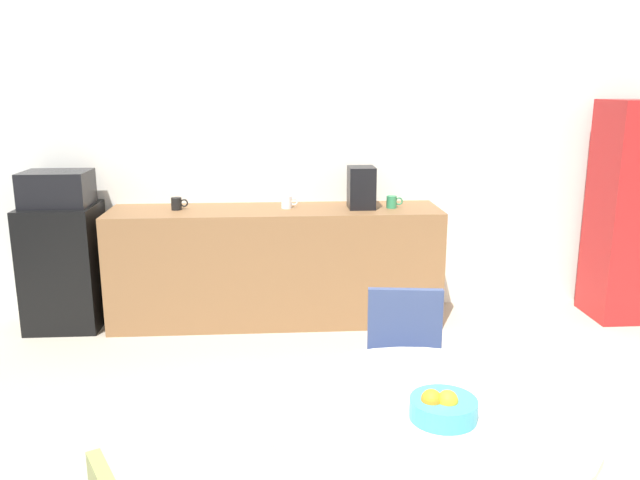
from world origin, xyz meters
TOP-DOWN VIEW (x-y plane):
  - wall_back at (0.00, 3.00)m, footprint 6.00×0.10m
  - counter_block at (-0.28, 2.65)m, footprint 2.55×0.60m
  - mini_fridge at (-1.90, 2.65)m, footprint 0.54×0.54m
  - microwave at (-1.90, 2.65)m, footprint 0.48×0.38m
  - locker_cabinet at (2.55, 2.55)m, footprint 0.60×0.50m
  - round_table at (0.25, -0.24)m, footprint 1.12×1.12m
  - chair_navy at (0.37, 0.73)m, footprint 0.47×0.47m
  - fruit_bowl at (0.28, -0.29)m, footprint 0.23×0.23m
  - mug_white at (0.63, 2.63)m, footprint 0.13×0.08m
  - mug_green at (-0.18, 2.68)m, footprint 0.13×0.08m
  - mug_red at (-1.02, 2.67)m, footprint 0.13×0.08m
  - coffee_maker at (0.39, 2.65)m, footprint 0.20×0.24m

SIDE VIEW (x-z plane):
  - counter_block at x=-0.28m, z-range 0.00..0.90m
  - mini_fridge at x=-1.90m, z-range 0.00..0.95m
  - chair_navy at x=0.37m, z-range 0.11..0.94m
  - round_table at x=0.25m, z-range 0.24..0.97m
  - fruit_bowl at x=0.28m, z-range 0.72..0.83m
  - locker_cabinet at x=2.55m, z-range 0.00..1.72m
  - mug_white at x=0.63m, z-range 0.90..1.00m
  - mug_green at x=-0.18m, z-range 0.90..1.00m
  - mug_red at x=-1.02m, z-range 0.90..1.00m
  - coffee_maker at x=0.39m, z-range 0.90..1.22m
  - microwave at x=-1.90m, z-range 0.95..1.21m
  - wall_back at x=0.00m, z-range 0.00..2.60m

